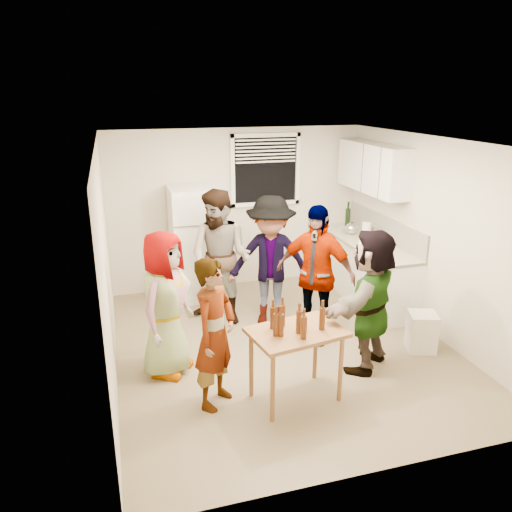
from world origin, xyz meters
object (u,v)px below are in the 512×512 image
object	(u,v)px
serving_table	(295,398)
guest_back_left	(222,320)
beer_bottle_table	(299,332)
beer_bottle_counter	(371,248)
guest_black	(313,337)
refrigerator	(195,244)
guest_orange	(365,365)
guest_stripe	(217,402)
blue_cup	(371,254)
trash_bin	(422,331)
guest_grey	(170,370)
kettle	(351,234)
guest_back_right	(270,321)
wine_bottle	(347,228)
red_cup	(302,329)

from	to	relation	value
serving_table	guest_back_left	distance (m)	2.03
beer_bottle_table	guest_back_left	distance (m)	2.22
beer_bottle_counter	guest_black	bearing A→B (deg)	-148.67
refrigerator	guest_orange	distance (m)	3.11
beer_bottle_table	guest_stripe	size ratio (longest dim) A/B	0.15
blue_cup	guest_stripe	size ratio (longest dim) A/B	0.08
trash_bin	guest_back_left	bearing A→B (deg)	145.76
blue_cup	serving_table	bearing A→B (deg)	-136.04
beer_bottle_counter	guest_orange	size ratio (longest dim) A/B	0.13
refrigerator	guest_grey	world-z (taller)	refrigerator
kettle	guest_black	xyz separation A→B (m)	(-1.20, -1.43, -0.90)
blue_cup	guest_orange	bearing A→B (deg)	-118.50
trash_bin	guest_back_right	world-z (taller)	trash_bin
guest_grey	blue_cup	bearing A→B (deg)	-40.23
guest_grey	guest_back_left	distance (m)	1.40
beer_bottle_counter	serving_table	xyz separation A→B (m)	(-1.83, -1.88, -0.90)
beer_bottle_counter	guest_back_right	xyz separation A→B (m)	(-1.53, -0.09, -0.90)
guest_stripe	guest_black	world-z (taller)	guest_black
beer_bottle_counter	refrigerator	bearing A→B (deg)	155.68
refrigerator	beer_bottle_table	distance (m)	3.04
wine_bottle	guest_grey	distance (m)	3.89
guest_black	guest_orange	xyz separation A→B (m)	(0.33, -0.81, 0.00)
wine_bottle	guest_orange	bearing A→B (deg)	-110.55
wine_bottle	guest_back_right	bearing A→B (deg)	-145.10
refrigerator	serving_table	bearing A→B (deg)	-80.08
kettle	guest_black	distance (m)	2.07
refrigerator	guest_black	world-z (taller)	refrigerator
blue_cup	guest_orange	size ratio (longest dim) A/B	0.07
serving_table	guest_black	world-z (taller)	serving_table
guest_back_right	red_cup	bearing A→B (deg)	-72.61
guest_grey	guest_black	bearing A→B (deg)	-45.92
beer_bottle_table	guest_orange	world-z (taller)	beer_bottle_table
guest_grey	guest_stripe	world-z (taller)	guest_grey
trash_bin	guest_back_left	world-z (taller)	trash_bin
blue_cup	guest_grey	distance (m)	3.11
kettle	guest_back_right	xyz separation A→B (m)	(-1.58, -0.82, -0.90)
guest_back_left	guest_black	xyz separation A→B (m)	(1.01, -0.82, 0.00)
refrigerator	wine_bottle	bearing A→B (deg)	0.46
refrigerator	beer_bottle_counter	bearing A→B (deg)	-24.32
guest_orange	guest_stripe	bearing A→B (deg)	-33.38
blue_cup	guest_back_right	distance (m)	1.67
guest_grey	serving_table	bearing A→B (deg)	-91.67
guest_back_left	guest_back_right	size ratio (longest dim) A/B	1.04
wine_bottle	red_cup	distance (m)	3.54
beer_bottle_table	guest_back_left	bearing A→B (deg)	99.23
kettle	beer_bottle_table	distance (m)	3.26
kettle	guest_orange	size ratio (longest dim) A/B	0.15
beer_bottle_counter	guest_grey	size ratio (longest dim) A/B	0.13
guest_back_right	guest_black	size ratio (longest dim) A/B	1.00
red_cup	guest_grey	xyz separation A→B (m)	(-1.25, 0.89, -0.78)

